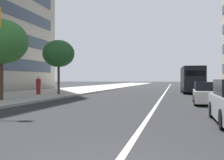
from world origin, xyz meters
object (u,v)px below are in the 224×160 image
Objects in this scene: street_tree_by_lamp_post at (1,42)px; pedestrian_on_plaza at (38,85)px; delivery_van_ahead at (192,79)px; car_approaching_light at (209,93)px; street_tree_far_plaza at (59,54)px.

street_tree_by_lamp_post is 7.34m from pedestrian_on_plaza.
delivery_van_ahead is 1.18× the size of street_tree_by_lamp_post.
street_tree_by_lamp_post is at bearing -77.38° from pedestrian_on_plaza.
pedestrian_on_plaza is at bearing 119.50° from delivery_van_ahead.
car_approaching_light is 0.94× the size of street_tree_far_plaza.
street_tree_far_plaza is at bearing 51.02° from pedestrian_on_plaza.
car_approaching_light is at bearing -82.67° from street_tree_by_lamp_post.
pedestrian_on_plaza is (-8.34, 13.70, -0.55)m from delivery_van_ahead.
street_tree_by_lamp_post reaches higher than car_approaching_light.
pedestrian_on_plaza reaches higher than car_approaching_light.
street_tree_by_lamp_post is at bearing 99.76° from car_approaching_light.
pedestrian_on_plaza is at bearing 6.96° from street_tree_by_lamp_post.
street_tree_by_lamp_post is at bearing 137.48° from delivery_van_ahead.
car_approaching_light is 14.73m from pedestrian_on_plaza.
delivery_van_ahead reaches higher than pedestrian_on_plaza.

